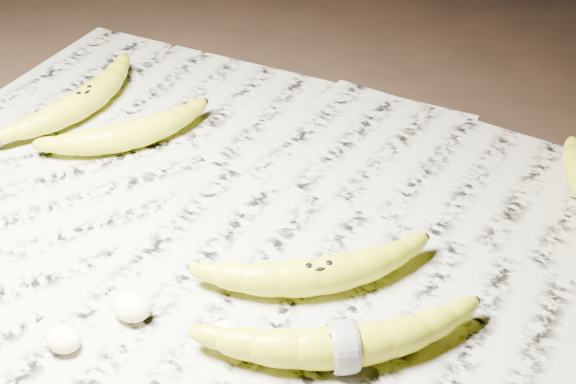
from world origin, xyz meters
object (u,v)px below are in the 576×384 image
Objects in this scene: banana_left_b at (130,132)px; banana_taped at (343,343)px; banana_left_a at (84,99)px; banana_center at (318,273)px.

banana_left_b is 0.81× the size of banana_taped.
banana_left_a is 0.40m from banana_center.
banana_left_a is 1.05× the size of banana_center.
banana_left_a is 0.47m from banana_taped.
banana_left_a is 0.93× the size of banana_taped.
banana_left_a is at bearing 118.40° from banana_taped.
banana_center is (0.38, -0.10, 0.00)m from banana_left_a.
banana_center is 0.08m from banana_taped.
banana_left_b is 0.38m from banana_taped.
banana_taped is at bearing -81.88° from banana_left_b.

